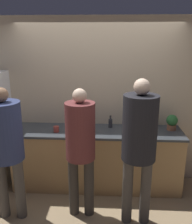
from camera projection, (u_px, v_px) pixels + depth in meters
The scene contains 12 objects.
ground_plane at pixel (95, 198), 3.70m from camera, with size 14.00×14.00×0.00m, color #9E8460.
wall_back at pixel (98, 102), 3.99m from camera, with size 5.20×0.06×2.60m.
counter at pixel (97, 158), 3.92m from camera, with size 2.58×0.67×0.93m.
person_left at pixel (6, 141), 3.03m from camera, with size 0.42×0.42×1.74m.
person_center at pixel (80, 142), 3.09m from camera, with size 0.37×0.37×1.71m.
person_right at pixel (139, 139), 2.91m from camera, with size 0.41×0.41×1.85m.
fruit_bowl at pixel (84, 129), 3.70m from camera, with size 0.31×0.31×0.12m.
utensil_crock at pixel (154, 122), 3.90m from camera, with size 0.09×0.09×0.31m.
bottle_dark at pixel (110, 123), 3.88m from camera, with size 0.06×0.06×0.19m.
bottle_clear at pixel (141, 128), 3.67m from camera, with size 0.05×0.05×0.17m.
cup_red at pixel (56, 129), 3.70m from camera, with size 0.08×0.08×0.09m.
potted_plant at pixel (172, 122), 3.76m from camera, with size 0.17×0.17×0.24m.
Camera 1 is at (0.20, -3.18, 2.27)m, focal length 40.00 mm.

